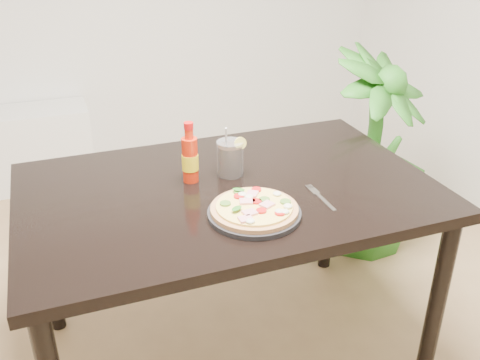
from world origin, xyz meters
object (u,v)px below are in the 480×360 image
object	(u,v)px
hot_sauce_bottle	(190,158)
houseplant	(372,153)
plate	(254,213)
fork	(320,197)
dining_table	(228,207)
pizza	(255,208)
cola_cup	(230,159)

from	to	relation	value
hot_sauce_bottle	houseplant	world-z (taller)	houseplant
plate	houseplant	world-z (taller)	houseplant
plate	fork	distance (m)	0.25
dining_table	fork	bearing A→B (deg)	-35.44
pizza	dining_table	bearing A→B (deg)	93.29
cola_cup	houseplant	distance (m)	1.04
hot_sauce_bottle	houseplant	xyz separation A→B (m)	(1.05, 0.44, -0.32)
pizza	houseplant	distance (m)	1.22
cola_cup	fork	world-z (taller)	cola_cup
plate	pizza	distance (m)	0.02
cola_cup	houseplant	bearing A→B (deg)	25.80
plate	cola_cup	bearing A→B (deg)	84.56
dining_table	fork	xyz separation A→B (m)	(0.26, -0.18, 0.09)
pizza	fork	size ratio (longest dim) A/B	1.44
dining_table	houseplant	bearing A→B (deg)	29.06
fork	dining_table	bearing A→B (deg)	145.04
hot_sauce_bottle	pizza	bearing A→B (deg)	-68.37
pizza	cola_cup	distance (m)	0.31
dining_table	pizza	distance (m)	0.24
plate	fork	xyz separation A→B (m)	(0.25, 0.03, -0.01)
cola_cup	houseplant	world-z (taller)	houseplant
pizza	fork	world-z (taller)	pizza
hot_sauce_bottle	dining_table	bearing A→B (deg)	-38.29
pizza	cola_cup	xyz separation A→B (m)	(0.03, 0.30, 0.03)
pizza	fork	distance (m)	0.25
dining_table	plate	world-z (taller)	plate
dining_table	cola_cup	distance (m)	0.17
cola_cup	fork	xyz separation A→B (m)	(0.22, -0.27, -0.06)
hot_sauce_bottle	cola_cup	size ratio (longest dim) A/B	1.17
dining_table	plate	xyz separation A→B (m)	(0.01, -0.22, 0.09)
dining_table	fork	distance (m)	0.33
plate	pizza	size ratio (longest dim) A/B	1.07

